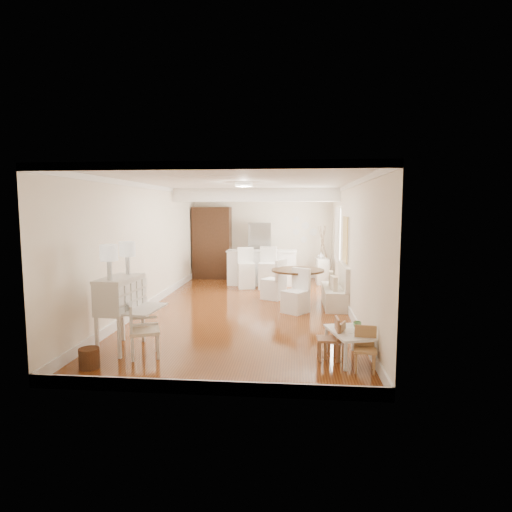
% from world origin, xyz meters
% --- Properties ---
extents(room, '(9.00, 9.04, 2.82)m').
position_xyz_m(room, '(0.04, 0.32, 1.98)').
color(room, brown).
rests_on(room, ground).
extents(secretary_bureau, '(0.99, 1.01, 1.18)m').
position_xyz_m(secretary_bureau, '(-1.70, -2.93, 0.59)').
color(secretary_bureau, white).
rests_on(secretary_bureau, ground).
extents(gustavian_armchair, '(0.62, 0.62, 0.83)m').
position_xyz_m(gustavian_armchair, '(-1.20, -3.23, 0.41)').
color(gustavian_armchair, silver).
rests_on(gustavian_armchair, ground).
extents(wicker_basket, '(0.37, 0.37, 0.29)m').
position_xyz_m(wicker_basket, '(-1.82, -3.77, 0.14)').
color(wicker_basket, '#4F2D18').
rests_on(wicker_basket, ground).
extents(kids_table, '(0.74, 0.99, 0.44)m').
position_xyz_m(kids_table, '(1.90, -3.11, 0.22)').
color(kids_table, white).
rests_on(kids_table, ground).
extents(kids_chair_a, '(0.33, 0.33, 0.65)m').
position_xyz_m(kids_chair_a, '(1.57, -3.12, 0.33)').
color(kids_chair_a, '#9A6846').
rests_on(kids_chair_a, ground).
extents(kids_chair_b, '(0.36, 0.36, 0.58)m').
position_xyz_m(kids_chair_b, '(1.68, -3.07, 0.29)').
color(kids_chair_b, '#A7764C').
rests_on(kids_chair_b, ground).
extents(kids_chair_c, '(0.34, 0.34, 0.63)m').
position_xyz_m(kids_chair_c, '(2.06, -3.53, 0.31)').
color(kids_chair_c, tan).
rests_on(kids_chair_c, ground).
extents(banquette, '(0.52, 1.60, 0.98)m').
position_xyz_m(banquette, '(1.99, 0.50, 0.49)').
color(banquette, silver).
rests_on(banquette, ground).
extents(dining_table, '(1.39, 1.39, 0.84)m').
position_xyz_m(dining_table, '(1.14, 0.54, 0.42)').
color(dining_table, '#472C16').
rests_on(dining_table, ground).
extents(slip_chair_near, '(0.65, 0.65, 0.96)m').
position_xyz_m(slip_chair_near, '(1.09, -0.24, 0.48)').
color(slip_chair_near, white).
rests_on(slip_chair_near, ground).
extents(slip_chair_far, '(0.66, 0.65, 1.01)m').
position_xyz_m(slip_chair_far, '(0.55, 1.14, 0.50)').
color(slip_chair_far, white).
rests_on(slip_chair_far, ground).
extents(breakfast_counter, '(2.05, 0.65, 1.03)m').
position_xyz_m(breakfast_counter, '(0.10, 3.10, 0.52)').
color(breakfast_counter, white).
rests_on(breakfast_counter, ground).
extents(bar_stool_left, '(0.55, 0.55, 1.15)m').
position_xyz_m(bar_stool_left, '(-0.30, 2.55, 0.58)').
color(bar_stool_left, white).
rests_on(bar_stool_left, ground).
extents(bar_stool_right, '(0.49, 0.49, 1.18)m').
position_xyz_m(bar_stool_right, '(0.31, 2.47, 0.59)').
color(bar_stool_right, white).
rests_on(bar_stool_right, ground).
extents(pantry_cabinet, '(1.20, 0.60, 2.30)m').
position_xyz_m(pantry_cabinet, '(-1.60, 4.18, 1.15)').
color(pantry_cabinet, '#381E11').
rests_on(pantry_cabinet, ground).
extents(fridge, '(0.75, 0.65, 1.80)m').
position_xyz_m(fridge, '(0.30, 4.15, 0.90)').
color(fridge, silver).
rests_on(fridge, ground).
extents(sideboard, '(0.38, 0.80, 0.75)m').
position_xyz_m(sideboard, '(1.90, 3.56, 0.38)').
color(sideboard, silver).
rests_on(sideboard, ground).
extents(pencil_cup, '(0.14, 0.14, 0.10)m').
position_xyz_m(pencil_cup, '(2.03, -2.92, 0.49)').
color(pencil_cup, '#5D9F5E').
rests_on(pencil_cup, kids_table).
extents(branch_vase, '(0.19, 0.19, 0.18)m').
position_xyz_m(branch_vase, '(1.86, 3.60, 0.84)').
color(branch_vase, white).
rests_on(branch_vase, sideboard).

